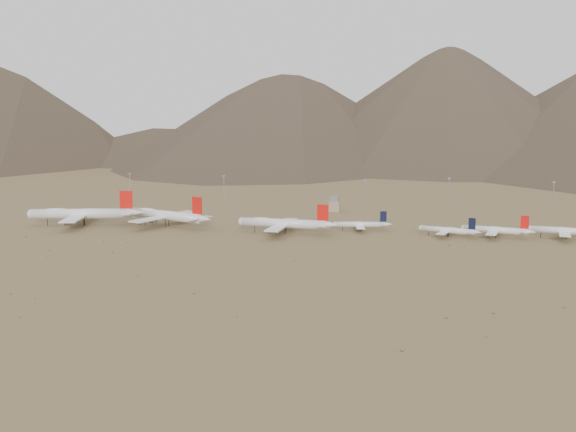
% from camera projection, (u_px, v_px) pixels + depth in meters
% --- Properties ---
extents(ground, '(3000.00, 3000.00, 0.00)m').
position_uv_depth(ground, '(256.00, 239.00, 384.07)').
color(ground, olive).
rests_on(ground, ground).
extents(mountain_ridge, '(4400.00, 1000.00, 300.00)m').
position_uv_depth(mountain_ridge, '(378.00, 75.00, 1229.37)').
color(mountain_ridge, brown).
rests_on(mountain_ridge, ground).
extents(widebody_west, '(76.46, 60.40, 23.25)m').
position_uv_depth(widebody_west, '(82.00, 214.00, 429.91)').
color(widebody_west, white).
rests_on(widebody_west, ground).
extents(widebody_centre, '(69.13, 55.27, 21.56)m').
position_uv_depth(widebody_centre, '(166.00, 215.00, 426.89)').
color(widebody_centre, white).
rests_on(widebody_centre, ground).
extents(widebody_east, '(64.98, 49.87, 19.29)m').
position_uv_depth(widebody_east, '(284.00, 223.00, 399.46)').
color(widebody_east, white).
rests_on(widebody_east, ground).
extents(narrowbody_a, '(38.18, 27.95, 12.73)m').
position_uv_depth(narrowbody_a, '(362.00, 224.00, 410.17)').
color(narrowbody_a, white).
rests_on(narrowbody_a, ground).
extents(narrowbody_b, '(37.57, 27.84, 12.74)m').
position_uv_depth(narrowbody_b, '(449.00, 230.00, 389.25)').
color(narrowbody_b, white).
rests_on(narrowbody_b, ground).
extents(narrowbody_c, '(43.24, 31.67, 14.42)m').
position_uv_depth(narrowbody_c, '(497.00, 230.00, 386.88)').
color(narrowbody_c, white).
rests_on(narrowbody_c, ground).
extents(narrowbody_d, '(46.25, 33.62, 15.32)m').
position_uv_depth(narrowbody_d, '(568.00, 231.00, 382.13)').
color(narrowbody_d, white).
rests_on(narrowbody_d, ground).
extents(control_tower, '(8.00, 8.00, 12.00)m').
position_uv_depth(control_tower, '(335.00, 205.00, 492.73)').
color(control_tower, gray).
rests_on(control_tower, ground).
extents(mast_far_west, '(2.00, 0.60, 25.70)m').
position_uv_depth(mast_far_west, '(130.00, 187.00, 534.78)').
color(mast_far_west, gray).
rests_on(mast_far_west, ground).
extents(mast_west, '(2.00, 0.60, 25.70)m').
position_uv_depth(mast_west, '(224.00, 190.00, 513.30)').
color(mast_west, gray).
rests_on(mast_west, ground).
extents(mast_centre, '(2.00, 0.60, 25.70)m').
position_uv_depth(mast_centre, '(365.00, 195.00, 481.31)').
color(mast_centre, gray).
rests_on(mast_centre, ground).
extents(mast_east, '(2.00, 0.60, 25.70)m').
position_uv_depth(mast_east, '(449.00, 192.00, 495.68)').
color(mast_east, gray).
rests_on(mast_east, ground).
extents(mast_far_east, '(2.00, 0.60, 25.70)m').
position_uv_depth(mast_far_east, '(553.00, 197.00, 466.08)').
color(mast_far_east, gray).
rests_on(mast_far_east, ground).
extents(desert_scrub, '(450.63, 174.33, 0.81)m').
position_uv_depth(desert_scrub, '(206.00, 273.00, 299.95)').
color(desert_scrub, olive).
rests_on(desert_scrub, ground).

